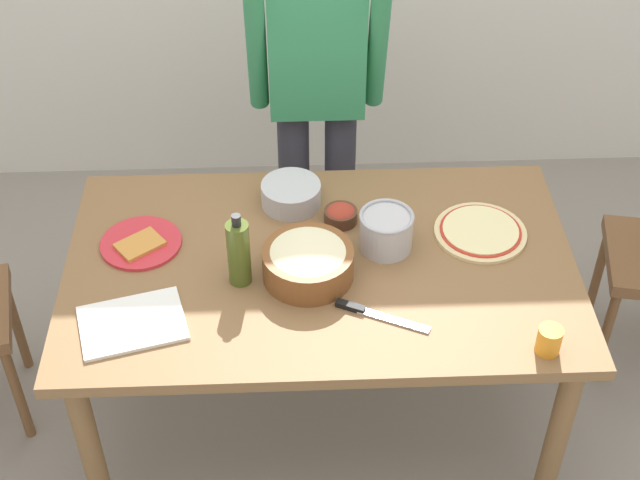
# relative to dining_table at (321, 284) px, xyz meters

# --- Properties ---
(ground) EXTENTS (8.00, 8.00, 0.00)m
(ground) POSITION_rel_dining_table_xyz_m (0.00, 0.00, -0.67)
(ground) COLOR gray
(dining_table) EXTENTS (1.60, 0.96, 0.76)m
(dining_table) POSITION_rel_dining_table_xyz_m (0.00, 0.00, 0.00)
(dining_table) COLOR brown
(dining_table) RESTS_ON ground
(person_cook) EXTENTS (0.49, 0.25, 1.62)m
(person_cook) POSITION_rel_dining_table_xyz_m (0.02, 0.76, 0.27)
(person_cook) COLOR #2D2D38
(person_cook) RESTS_ON ground
(pizza_raw_on_board) EXTENTS (0.30, 0.30, 0.02)m
(pizza_raw_on_board) POSITION_rel_dining_table_xyz_m (0.52, 0.12, 0.10)
(pizza_raw_on_board) COLOR beige
(pizza_raw_on_board) RESTS_ON dining_table
(plate_with_slice) EXTENTS (0.26, 0.26, 0.02)m
(plate_with_slice) POSITION_rel_dining_table_xyz_m (-0.57, 0.11, 0.10)
(plate_with_slice) COLOR red
(plate_with_slice) RESTS_ON dining_table
(popcorn_bowl) EXTENTS (0.28, 0.28, 0.11)m
(popcorn_bowl) POSITION_rel_dining_table_xyz_m (-0.04, -0.06, 0.15)
(popcorn_bowl) COLOR brown
(popcorn_bowl) RESTS_ON dining_table
(mixing_bowl_steel) EXTENTS (0.20, 0.20, 0.08)m
(mixing_bowl_steel) POSITION_rel_dining_table_xyz_m (-0.09, 0.30, 0.13)
(mixing_bowl_steel) COLOR #B7B7BC
(mixing_bowl_steel) RESTS_ON dining_table
(small_sauce_bowl) EXTENTS (0.11, 0.11, 0.06)m
(small_sauce_bowl) POSITION_rel_dining_table_xyz_m (0.07, 0.20, 0.12)
(small_sauce_bowl) COLOR #4C2D1E
(small_sauce_bowl) RESTS_ON dining_table
(olive_oil_bottle) EXTENTS (0.07, 0.07, 0.26)m
(olive_oil_bottle) POSITION_rel_dining_table_xyz_m (-0.25, -0.07, 0.20)
(olive_oil_bottle) COLOR #47561E
(olive_oil_bottle) RESTS_ON dining_table
(steel_pot) EXTENTS (0.17, 0.17, 0.13)m
(steel_pot) POSITION_rel_dining_table_xyz_m (0.21, 0.07, 0.16)
(steel_pot) COLOR #B7B7BC
(steel_pot) RESTS_ON dining_table
(cup_orange) EXTENTS (0.07, 0.07, 0.08)m
(cup_orange) POSITION_rel_dining_table_xyz_m (0.62, -0.40, 0.13)
(cup_orange) COLOR orange
(cup_orange) RESTS_ON dining_table
(cutting_board_white) EXTENTS (0.35, 0.29, 0.01)m
(cutting_board_white) POSITION_rel_dining_table_xyz_m (-0.56, -0.25, 0.10)
(cutting_board_white) COLOR white
(cutting_board_white) RESTS_ON dining_table
(chef_knife) EXTENTS (0.27, 0.15, 0.02)m
(chef_knife) POSITION_rel_dining_table_xyz_m (0.14, -0.23, 0.10)
(chef_knife) COLOR silver
(chef_knife) RESTS_ON dining_table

